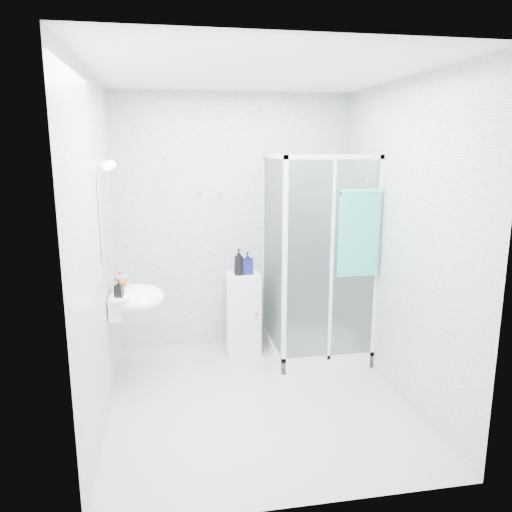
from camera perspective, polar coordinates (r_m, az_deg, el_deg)
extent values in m
cube|color=silver|center=(3.89, 0.19, 1.05)|extent=(2.40, 2.60, 2.60)
cube|color=#A9ABAE|center=(4.34, 0.18, -16.01)|extent=(2.40, 2.60, 0.01)
cube|color=white|center=(3.86, 0.21, 20.31)|extent=(2.40, 2.60, 0.01)
cube|color=white|center=(5.22, 6.70, -10.30)|extent=(0.90, 0.90, 0.12)
cube|color=silver|center=(4.72, 2.19, 11.33)|extent=(0.04, 0.90, 0.04)
cube|color=silver|center=(4.42, 8.98, 11.12)|extent=(0.90, 0.04, 0.04)
cube|color=silver|center=(4.42, 3.28, -1.58)|extent=(0.04, 0.04, 2.00)
cube|color=white|center=(4.82, 1.98, 0.09)|extent=(0.02, 0.82, 1.84)
cube|color=white|center=(4.52, 8.62, -0.87)|extent=(0.82, 0.02, 1.84)
cube|color=silver|center=(4.53, 8.58, -0.84)|extent=(0.03, 0.04, 1.84)
cylinder|color=silver|center=(5.25, 5.82, 4.47)|extent=(0.02, 0.02, 1.00)
cylinder|color=silver|center=(5.18, 6.03, 9.58)|extent=(0.09, 0.05, 0.09)
cylinder|color=silver|center=(5.34, 6.18, 1.33)|extent=(0.12, 0.04, 0.12)
cylinder|color=silver|center=(4.49, 12.48, 8.44)|extent=(0.03, 0.05, 0.03)
cube|color=white|center=(4.43, -15.65, -5.38)|extent=(0.10, 0.40, 0.18)
ellipsoid|color=white|center=(4.40, -13.34, -4.69)|extent=(0.46, 0.56, 0.20)
cube|color=white|center=(4.39, -14.94, -4.11)|extent=(0.16, 0.50, 0.02)
cylinder|color=silver|center=(4.38, -15.78, -3.13)|extent=(0.04, 0.04, 0.16)
cylinder|color=silver|center=(4.36, -15.18, -2.28)|extent=(0.12, 0.02, 0.02)
cube|color=white|center=(4.27, -16.83, 4.25)|extent=(0.02, 0.60, 0.70)
cylinder|color=silver|center=(4.08, -17.23, 9.80)|extent=(0.05, 0.04, 0.04)
sphere|color=white|center=(4.07, -16.67, 9.83)|extent=(0.08, 0.08, 0.08)
cylinder|color=silver|center=(4.39, -16.75, 9.97)|extent=(0.05, 0.04, 0.04)
sphere|color=white|center=(4.39, -16.22, 10.00)|extent=(0.08, 0.08, 0.08)
cylinder|color=silver|center=(5.06, -6.38, 7.24)|extent=(0.02, 0.04, 0.02)
sphere|color=silver|center=(5.03, -6.36, 7.21)|extent=(0.03, 0.03, 0.03)
cylinder|color=silver|center=(5.07, -4.11, 7.30)|extent=(0.02, 0.04, 0.02)
sphere|color=silver|center=(5.05, -4.07, 7.28)|extent=(0.03, 0.03, 0.03)
cube|color=silver|center=(5.13, -1.48, -6.48)|extent=(0.36, 0.36, 0.82)
cube|color=silver|center=(4.97, -1.19, -7.08)|extent=(0.30, 0.03, 0.70)
sphere|color=#F34E22|center=(4.96, 0.08, -6.63)|extent=(0.03, 0.03, 0.03)
cube|color=teal|center=(4.51, 11.66, 2.42)|extent=(0.36, 0.04, 0.75)
cylinder|color=teal|center=(4.46, 11.87, 7.17)|extent=(0.36, 0.05, 0.05)
imported|color=black|center=(4.94, -1.98, -0.68)|extent=(0.12, 0.12, 0.26)
imported|color=#0E1056|center=(4.98, -0.97, -0.79)|extent=(0.11, 0.11, 0.22)
imported|color=#B13A14|center=(4.47, -15.28, -2.68)|extent=(0.15, 0.15, 0.15)
imported|color=black|center=(4.23, -15.41, -3.57)|extent=(0.08, 0.08, 0.15)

